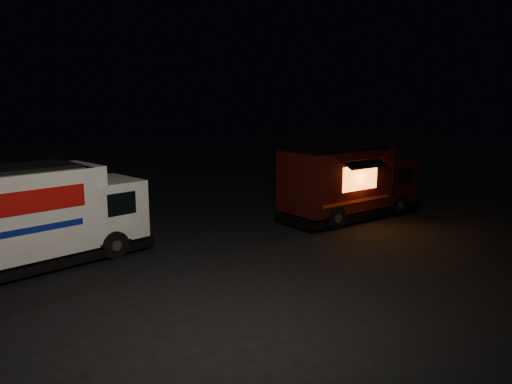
% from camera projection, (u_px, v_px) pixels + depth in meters
% --- Properties ---
extents(ground, '(80.00, 80.00, 0.00)m').
position_uv_depth(ground, '(236.00, 273.00, 13.02)').
color(ground, black).
rests_on(ground, ground).
extents(white_truck, '(6.44, 3.88, 2.76)m').
position_uv_depth(white_truck, '(37.00, 216.00, 13.41)').
color(white_truck, white).
rests_on(white_truck, ground).
extents(red_truck, '(6.16, 3.14, 2.74)m').
position_uv_depth(red_truck, '(350.00, 182.00, 18.91)').
color(red_truck, '#3B0F0A').
rests_on(red_truck, ground).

